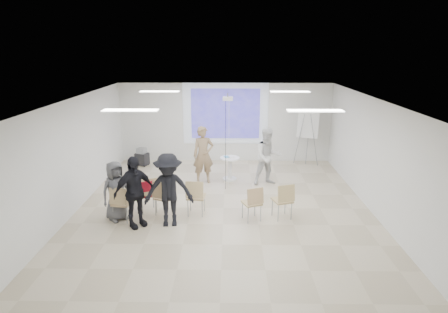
{
  "coord_description": "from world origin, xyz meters",
  "views": [
    {
      "loc": [
        0.15,
        -9.53,
        4.3
      ],
      "look_at": [
        0.0,
        0.8,
        1.25
      ],
      "focal_mm": 30.0,
      "sensor_mm": 36.0,
      "label": 1
    }
  ],
  "objects_px": {
    "laptop": "(165,196)",
    "player_right": "(268,154)",
    "pedestal_table": "(230,167)",
    "player_left": "(203,151)",
    "chair_far_left": "(121,201)",
    "flipchart_easel": "(308,124)",
    "chair_right_far": "(284,198)",
    "av_cart": "(142,157)",
    "audience_mid": "(168,185)",
    "audience_left": "(134,187)",
    "chair_left_inner": "(163,195)",
    "chair_right_inner": "(253,201)",
    "chair_left_mid": "(148,192)",
    "audience_outer": "(116,187)",
    "chair_center": "(195,195)"
  },
  "relations": [
    {
      "from": "player_right",
      "to": "av_cart",
      "type": "relative_size",
      "value": 3.07
    },
    {
      "from": "player_left",
      "to": "flipchart_easel",
      "type": "relative_size",
      "value": 1.0
    },
    {
      "from": "player_right",
      "to": "av_cart",
      "type": "xyz_separation_m",
      "value": [
        -4.5,
        1.92,
        -0.71
      ]
    },
    {
      "from": "player_right",
      "to": "laptop",
      "type": "xyz_separation_m",
      "value": [
        -2.93,
        -2.31,
        -0.5
      ]
    },
    {
      "from": "player_right",
      "to": "chair_center",
      "type": "xyz_separation_m",
      "value": [
        -2.11,
        -2.39,
        -0.43
      ]
    },
    {
      "from": "flipchart_easel",
      "to": "chair_left_mid",
      "type": "bearing_deg",
      "value": -119.35
    },
    {
      "from": "laptop",
      "to": "player_right",
      "type": "bearing_deg",
      "value": -118.13
    },
    {
      "from": "player_left",
      "to": "chair_far_left",
      "type": "relative_size",
      "value": 2.24
    },
    {
      "from": "chair_right_far",
      "to": "av_cart",
      "type": "distance_m",
      "value": 6.48
    },
    {
      "from": "audience_left",
      "to": "player_right",
      "type": "bearing_deg",
      "value": -1.24
    },
    {
      "from": "chair_right_far",
      "to": "audience_mid",
      "type": "relative_size",
      "value": 0.46
    },
    {
      "from": "chair_right_inner",
      "to": "laptop",
      "type": "height_order",
      "value": "chair_right_inner"
    },
    {
      "from": "flipchart_easel",
      "to": "av_cart",
      "type": "bearing_deg",
      "value": -158.29
    },
    {
      "from": "laptop",
      "to": "chair_left_mid",
      "type": "bearing_deg",
      "value": 13.63
    },
    {
      "from": "pedestal_table",
      "to": "laptop",
      "type": "xyz_separation_m",
      "value": [
        -1.71,
        -2.7,
        0.08
      ]
    },
    {
      "from": "chair_right_inner",
      "to": "laptop",
      "type": "relative_size",
      "value": 2.62
    },
    {
      "from": "player_left",
      "to": "laptop",
      "type": "height_order",
      "value": "player_left"
    },
    {
      "from": "player_left",
      "to": "chair_center",
      "type": "xyz_separation_m",
      "value": [
        -0.04,
        -2.51,
        -0.47
      ]
    },
    {
      "from": "chair_left_inner",
      "to": "flipchart_easel",
      "type": "xyz_separation_m",
      "value": [
        4.62,
        4.51,
        0.99
      ]
    },
    {
      "from": "player_left",
      "to": "chair_left_inner",
      "type": "height_order",
      "value": "player_left"
    },
    {
      "from": "audience_mid",
      "to": "pedestal_table",
      "type": "bearing_deg",
      "value": 60.12
    },
    {
      "from": "laptop",
      "to": "pedestal_table",
      "type": "bearing_deg",
      "value": -98.76
    },
    {
      "from": "flipchart_easel",
      "to": "player_right",
      "type": "bearing_deg",
      "value": -108.23
    },
    {
      "from": "player_right",
      "to": "flipchart_easel",
      "type": "height_order",
      "value": "flipchart_easel"
    },
    {
      "from": "chair_right_far",
      "to": "av_cart",
      "type": "xyz_separation_m",
      "value": [
        -4.66,
        4.5,
        -0.27
      ]
    },
    {
      "from": "audience_mid",
      "to": "audience_left",
      "type": "bearing_deg",
      "value": 179.43
    },
    {
      "from": "pedestal_table",
      "to": "chair_right_inner",
      "type": "bearing_deg",
      "value": -79.12
    },
    {
      "from": "chair_left_mid",
      "to": "audience_left",
      "type": "xyz_separation_m",
      "value": [
        -0.15,
        -0.79,
        0.45
      ]
    },
    {
      "from": "chair_left_inner",
      "to": "av_cart",
      "type": "bearing_deg",
      "value": 133.2
    },
    {
      "from": "chair_far_left",
      "to": "laptop",
      "type": "height_order",
      "value": "chair_far_left"
    },
    {
      "from": "player_left",
      "to": "chair_right_inner",
      "type": "relative_size",
      "value": 2.27
    },
    {
      "from": "player_right",
      "to": "audience_outer",
      "type": "height_order",
      "value": "player_right"
    },
    {
      "from": "player_left",
      "to": "audience_left",
      "type": "bearing_deg",
      "value": -129.52
    },
    {
      "from": "chair_center",
      "to": "chair_left_inner",
      "type": "bearing_deg",
      "value": -174.61
    },
    {
      "from": "chair_left_inner",
      "to": "av_cart",
      "type": "height_order",
      "value": "chair_left_inner"
    },
    {
      "from": "chair_left_mid",
      "to": "chair_right_inner",
      "type": "relative_size",
      "value": 1.06
    },
    {
      "from": "chair_far_left",
      "to": "chair_right_inner",
      "type": "xyz_separation_m",
      "value": [
        3.34,
        0.08,
        -0.01
      ]
    },
    {
      "from": "player_left",
      "to": "audience_mid",
      "type": "bearing_deg",
      "value": -116.24
    },
    {
      "from": "chair_right_inner",
      "to": "audience_left",
      "type": "height_order",
      "value": "audience_left"
    },
    {
      "from": "player_right",
      "to": "chair_left_inner",
      "type": "bearing_deg",
      "value": -155.84
    },
    {
      "from": "chair_right_far",
      "to": "av_cart",
      "type": "height_order",
      "value": "chair_right_far"
    },
    {
      "from": "chair_right_inner",
      "to": "player_right",
      "type": "bearing_deg",
      "value": 55.07
    },
    {
      "from": "audience_outer",
      "to": "flipchart_easel",
      "type": "xyz_separation_m",
      "value": [
        5.77,
        4.74,
        0.69
      ]
    },
    {
      "from": "pedestal_table",
      "to": "player_right",
      "type": "height_order",
      "value": "player_right"
    },
    {
      "from": "av_cart",
      "to": "player_right",
      "type": "bearing_deg",
      "value": -1.22
    },
    {
      "from": "audience_outer",
      "to": "flipchart_easel",
      "type": "distance_m",
      "value": 7.5
    },
    {
      "from": "chair_far_left",
      "to": "audience_left",
      "type": "distance_m",
      "value": 0.68
    },
    {
      "from": "player_left",
      "to": "chair_center",
      "type": "bearing_deg",
      "value": -105.37
    },
    {
      "from": "player_right",
      "to": "chair_left_inner",
      "type": "relative_size",
      "value": 2.1
    },
    {
      "from": "player_right",
      "to": "audience_left",
      "type": "xyz_separation_m",
      "value": [
        -3.54,
        -3.02,
        0.01
      ]
    }
  ]
}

